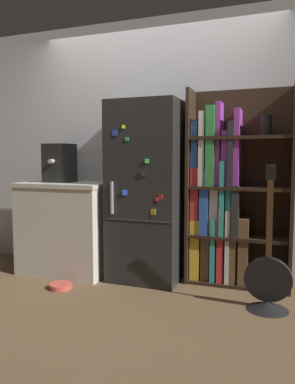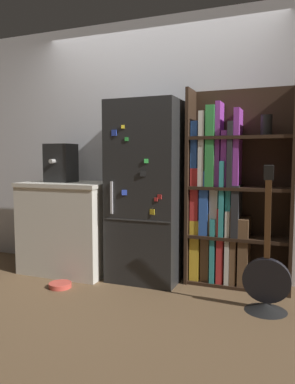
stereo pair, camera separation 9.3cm
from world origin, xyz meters
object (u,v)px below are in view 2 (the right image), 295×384
Objects in this scene: bookshelf at (227,198)px; pet_bowl at (60,285)px; guitar at (266,290)px; refrigerator at (147,192)px; espresso_machine at (61,163)px.

pet_bowl is at bearing -154.04° from bookshelf.
guitar is 5.47× the size of pet_bowl.
refrigerator is 1.19m from pet_bowl.
guitar is 1.81m from pet_bowl.
refrigerator is at bearing 3.14° from espresso_machine.
espresso_machine is at bearing 121.46° from pet_bowl.
bookshelf is 8.77× the size of pet_bowl.
bookshelf is 1.60× the size of guitar.
refrigerator reaches higher than pet_bowl.
bookshelf is at bearing 10.55° from refrigerator.
pet_bowl is (-1.40, -0.68, -0.79)m from bookshelf.
pet_bowl is (-1.80, -0.14, -0.14)m from guitar.
refrigerator is 0.99m from espresso_machine.
bookshelf is (0.75, 0.14, -0.05)m from refrigerator.
pet_bowl is (-0.65, -0.54, -0.84)m from refrigerator.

